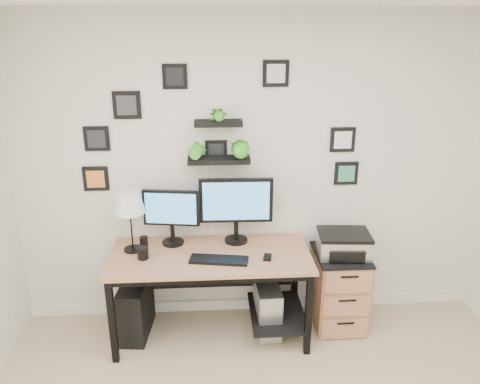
{
  "coord_description": "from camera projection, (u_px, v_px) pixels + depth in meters",
  "views": [
    {
      "loc": [
        -0.36,
        -1.71,
        2.48
      ],
      "look_at": [
        -0.14,
        1.83,
        1.2
      ],
      "focal_mm": 35.0,
      "sensor_mm": 36.0,
      "label": 1
    }
  ],
  "objects": [
    {
      "name": "room",
      "position": [
        254.0,
        303.0,
        4.32
      ],
      "size": [
        4.0,
        4.0,
        4.0
      ],
      "color": "#C4B18C",
      "rests_on": "ground"
    },
    {
      "name": "desk",
      "position": [
        215.0,
        266.0,
        3.8
      ],
      "size": [
        1.6,
        0.7,
        0.75
      ],
      "color": "tan",
      "rests_on": "ground"
    },
    {
      "name": "monitor_left",
      "position": [
        171.0,
        213.0,
        3.81
      ],
      "size": [
        0.46,
        0.21,
        0.47
      ],
      "color": "black",
      "rests_on": "desk"
    },
    {
      "name": "monitor_right",
      "position": [
        236.0,
        205.0,
        3.83
      ],
      "size": [
        0.6,
        0.2,
        0.56
      ],
      "color": "black",
      "rests_on": "desk"
    },
    {
      "name": "keyboard",
      "position": [
        219.0,
        260.0,
        3.61
      ],
      "size": [
        0.47,
        0.22,
        0.02
      ],
      "primitive_type": "cube",
      "rotation": [
        0.0,
        0.0,
        -0.17
      ],
      "color": "black",
      "rests_on": "desk"
    },
    {
      "name": "mouse",
      "position": [
        267.0,
        257.0,
        3.64
      ],
      "size": [
        0.08,
        0.1,
        0.03
      ],
      "primitive_type": "cube",
      "rotation": [
        0.0,
        0.0,
        -0.22
      ],
      "color": "black",
      "rests_on": "desk"
    },
    {
      "name": "table_lamp",
      "position": [
        129.0,
        204.0,
        3.66
      ],
      "size": [
        0.24,
        0.24,
        0.5
      ],
      "color": "black",
      "rests_on": "desk"
    },
    {
      "name": "mug",
      "position": [
        143.0,
        253.0,
        3.64
      ],
      "size": [
        0.09,
        0.09,
        0.1
      ],
      "primitive_type": "cylinder",
      "color": "black",
      "rests_on": "desk"
    },
    {
      "name": "pen_cup",
      "position": [
        144.0,
        242.0,
        3.84
      ],
      "size": [
        0.07,
        0.07,
        0.09
      ],
      "primitive_type": "cylinder",
      "color": "black",
      "rests_on": "desk"
    },
    {
      "name": "pc_tower_black",
      "position": [
        136.0,
        308.0,
        3.92
      ],
      "size": [
        0.25,
        0.49,
        0.47
      ],
      "primitive_type": "cube",
      "rotation": [
        0.0,
        0.0,
        -0.09
      ],
      "color": "black",
      "rests_on": "ground"
    },
    {
      "name": "pc_tower_grey",
      "position": [
        267.0,
        307.0,
        3.96
      ],
      "size": [
        0.21,
        0.44,
        0.43
      ],
      "color": "gray",
      "rests_on": "ground"
    },
    {
      "name": "file_cabinet",
      "position": [
        339.0,
        289.0,
        4.02
      ],
      "size": [
        0.43,
        0.53,
        0.67
      ],
      "color": "tan",
      "rests_on": "ground"
    },
    {
      "name": "printer",
      "position": [
        344.0,
        244.0,
        3.86
      ],
      "size": [
        0.44,
        0.37,
        0.19
      ],
      "color": "silver",
      "rests_on": "file_cabinet"
    },
    {
      "name": "wall_decor",
      "position": [
        218.0,
        135.0,
        3.7
      ],
      "size": [
        2.28,
        0.18,
        1.04
      ],
      "color": "black",
      "rests_on": "ground"
    }
  ]
}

